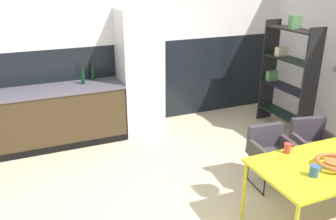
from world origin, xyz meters
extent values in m
cube|color=black|center=(0.00, 2.82, 0.70)|extent=(6.58, 0.12, 1.39)
cube|color=#3B2E1B|center=(-1.59, 2.46, 0.42)|extent=(3.11, 0.60, 0.85)
cube|color=#57525D|center=(-1.59, 2.46, 0.87)|extent=(3.14, 0.63, 0.04)
cube|color=black|center=(-1.59, 2.15, 0.05)|extent=(3.11, 0.01, 0.10)
cube|color=silver|center=(0.30, 2.46, 0.98)|extent=(0.63, 0.60, 1.97)
cube|color=gold|center=(1.32, -0.54, 0.71)|extent=(1.61, 0.83, 0.03)
cylinder|color=gold|center=(0.55, -0.17, 0.35)|extent=(0.04, 0.04, 0.69)
cube|color=#3D3635|center=(1.24, 0.26, 0.41)|extent=(0.52, 0.50, 0.06)
cube|color=#37343C|center=(1.26, 0.46, 0.58)|extent=(0.46, 0.12, 0.29)
cube|color=#403137|center=(1.46, 0.24, 0.51)|extent=(0.08, 0.42, 0.14)
cube|color=#3B3B33|center=(1.02, 0.28, 0.51)|extent=(0.08, 0.42, 0.14)
cylinder|color=black|center=(1.43, 0.06, 0.19)|extent=(0.02, 0.02, 0.38)
cylinder|color=black|center=(1.03, 0.09, 0.19)|extent=(0.02, 0.02, 0.38)
cylinder|color=black|center=(1.46, 0.43, 0.19)|extent=(0.02, 0.02, 0.38)
cylinder|color=black|center=(1.06, 0.47, 0.19)|extent=(0.02, 0.02, 0.38)
cylinder|color=black|center=(1.44, 0.25, 0.01)|extent=(0.05, 0.41, 0.02)
cylinder|color=black|center=(1.04, 0.28, 0.01)|extent=(0.05, 0.41, 0.02)
cube|color=#3D3635|center=(1.85, 0.22, 0.40)|extent=(0.56, 0.55, 0.06)
cube|color=#38303C|center=(1.89, 0.42, 0.58)|extent=(0.46, 0.17, 0.31)
cube|color=#3F3336|center=(2.07, 0.18, 0.50)|extent=(0.13, 0.42, 0.14)
cube|color=#3E353A|center=(1.64, 0.27, 0.50)|extent=(0.13, 0.42, 0.14)
cylinder|color=black|center=(2.01, -0.01, 0.18)|extent=(0.02, 0.02, 0.37)
cylinder|color=black|center=(1.62, 0.08, 0.18)|extent=(0.02, 0.02, 0.37)
cylinder|color=black|center=(2.09, 0.37, 0.18)|extent=(0.02, 0.02, 0.37)
cylinder|color=black|center=(1.70, 0.45, 0.18)|extent=(0.02, 0.02, 0.37)
cylinder|color=black|center=(2.05, 0.18, 0.01)|extent=(0.10, 0.41, 0.02)
cylinder|color=black|center=(1.66, 0.26, 0.01)|extent=(0.10, 0.41, 0.02)
cylinder|color=#B2662D|center=(1.22, -0.61, 0.76)|extent=(0.16, 0.16, 0.06)
torus|color=#B2652C|center=(1.22, -0.61, 0.78)|extent=(0.34, 0.34, 0.05)
cylinder|color=#335B93|center=(0.94, -0.66, 0.78)|extent=(0.08, 0.08, 0.11)
torus|color=#335B93|center=(0.99, -0.66, 0.78)|extent=(0.07, 0.01, 0.07)
cylinder|color=#B23D33|center=(1.01, -0.21, 0.78)|extent=(0.07, 0.07, 0.11)
torus|color=#B23D33|center=(1.06, -0.21, 0.78)|extent=(0.07, 0.01, 0.07)
cylinder|color=#0F3319|center=(-0.40, 2.67, 0.98)|extent=(0.06, 0.06, 0.18)
cylinder|color=#0F3319|center=(-0.40, 2.67, 1.11)|extent=(0.02, 0.02, 0.08)
cylinder|color=#0F3319|center=(-0.58, 2.52, 0.98)|extent=(0.06, 0.06, 0.18)
cylinder|color=#0F3319|center=(-0.58, 2.52, 1.11)|extent=(0.02, 0.02, 0.08)
cube|color=black|center=(2.52, 2.08, 0.88)|extent=(0.30, 0.03, 1.75)
cube|color=black|center=(2.52, 1.10, 0.88)|extent=(0.30, 0.03, 1.75)
cube|color=black|center=(2.52, 1.59, 0.25)|extent=(0.30, 0.96, 0.02)
cube|color=black|center=(2.52, 1.59, 0.72)|extent=(0.30, 0.96, 0.02)
cube|color=#4C7F4C|center=(2.52, 1.98, 0.81)|extent=(0.18, 0.10, 0.17)
cube|color=black|center=(2.52, 1.59, 1.18)|extent=(0.30, 0.96, 0.02)
cube|color=beige|center=(2.52, 1.82, 1.27)|extent=(0.18, 0.10, 0.14)
cube|color=black|center=(2.52, 1.59, 1.65)|extent=(0.30, 0.96, 0.02)
cube|color=#4C7F4C|center=(2.52, 1.59, 1.76)|extent=(0.18, 0.10, 0.20)
camera|label=1|loc=(-1.37, -2.73, 2.47)|focal=37.75mm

